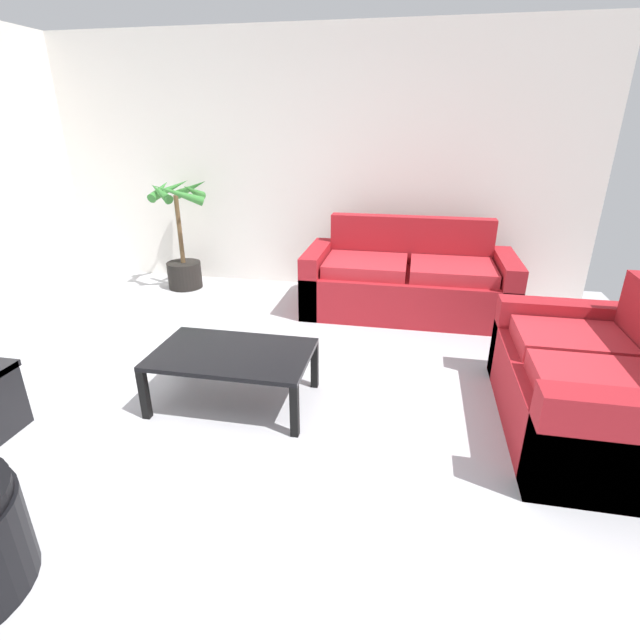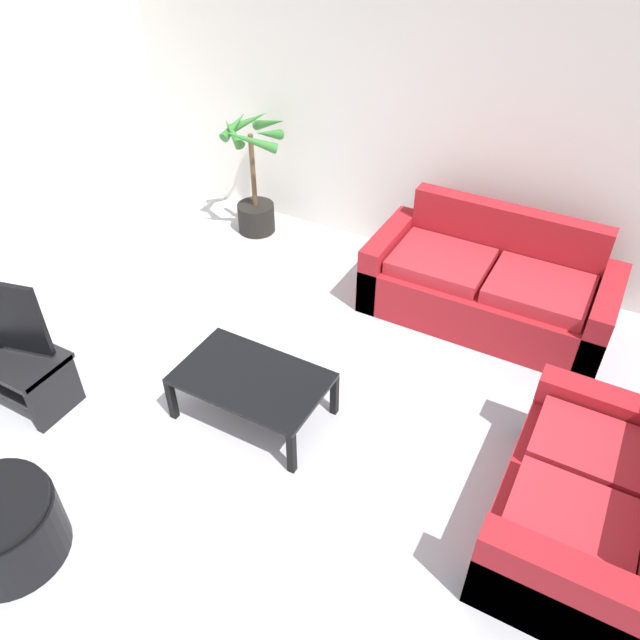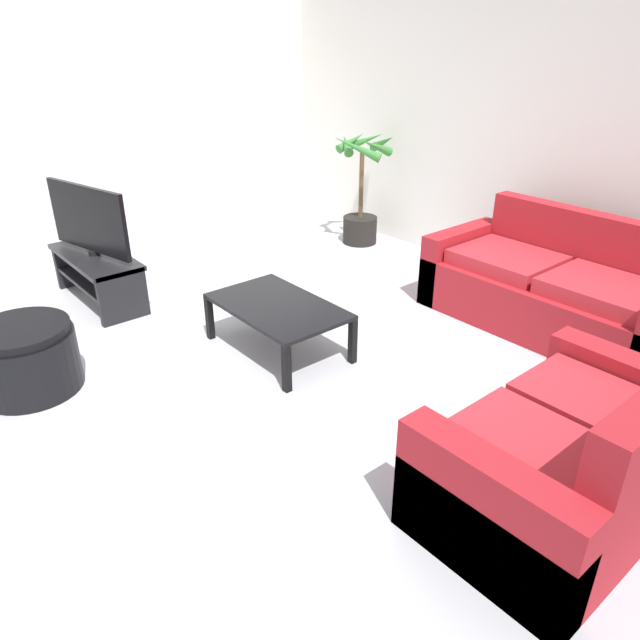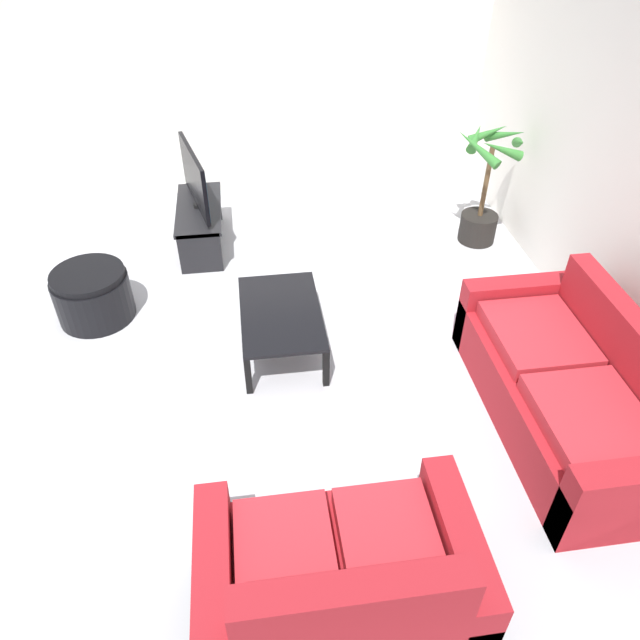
% 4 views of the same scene
% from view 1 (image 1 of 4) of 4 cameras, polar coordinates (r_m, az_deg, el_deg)
% --- Properties ---
extents(ground_plane, '(6.60, 6.60, 0.00)m').
position_cam_1_polar(ground_plane, '(3.15, -12.74, -12.67)').
color(ground_plane, '#B2B2B7').
extents(wall_back, '(6.00, 0.06, 2.70)m').
position_cam_1_polar(wall_back, '(5.46, -1.09, 18.10)').
color(wall_back, silver).
rests_on(wall_back, ground).
extents(couch_main, '(2.01, 0.90, 0.90)m').
position_cam_1_polar(couch_main, '(4.84, 10.41, 4.40)').
color(couch_main, maroon).
rests_on(couch_main, ground).
extents(couch_loveseat, '(0.90, 1.46, 0.90)m').
position_cam_1_polar(couch_loveseat, '(3.35, 29.70, -7.14)').
color(couch_loveseat, maroon).
rests_on(couch_loveseat, ground).
extents(coffee_table, '(1.05, 0.65, 0.38)m').
position_cam_1_polar(coffee_table, '(3.24, -10.45, -4.46)').
color(coffee_table, black).
rests_on(coffee_table, ground).
extents(potted_palm, '(0.71, 0.76, 1.24)m').
position_cam_1_polar(potted_palm, '(5.65, -16.23, 8.68)').
color(potted_palm, black).
rests_on(potted_palm, ground).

